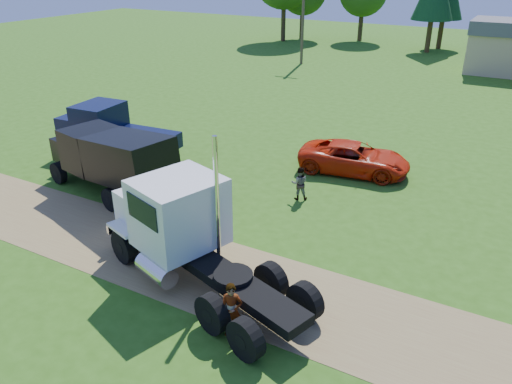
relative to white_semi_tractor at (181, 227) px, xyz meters
The scene contains 9 objects.
ground 3.05m from the white_semi_tractor, ahead, with size 140.00×140.00×0.00m, color #2E5A13.
dirt_track 3.04m from the white_semi_tractor, ahead, with size 120.00×4.20×0.01m, color olive.
white_semi_tractor is the anchor object (origin of this frame).
black_dump_truck 7.24m from the white_semi_tractor, 151.67° to the left, with size 7.75×3.74×3.28m.
navy_truck 11.65m from the white_semi_tractor, 145.16° to the left, with size 7.03×2.88×2.99m.
orange_pickup 11.54m from the white_semi_tractor, 78.75° to the left, with size 2.52×5.47×1.52m, color red.
spectator_a 3.79m from the white_semi_tractor, 31.42° to the right, with size 0.63×0.41×1.73m, color #999999.
spectator_b 7.28m from the white_semi_tractor, 80.97° to the left, with size 0.75×0.58×1.54m, color #999999.
tan_shed 40.88m from the white_semi_tractor, 80.89° to the left, with size 6.20×5.40×4.70m.
Camera 1 is at (6.76, -11.82, 9.98)m, focal length 35.00 mm.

